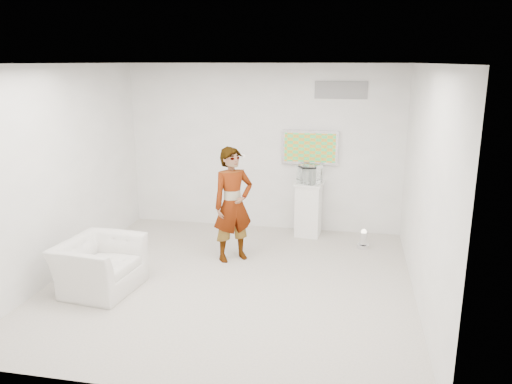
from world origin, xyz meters
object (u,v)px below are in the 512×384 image
pedestal (308,209)px  armchair (99,265)px  person (233,205)px  tv (310,147)px  floor_uplight (363,239)px

pedestal → armchair: bearing=-133.0°
person → pedestal: 1.76m
tv → pedestal: 1.10m
pedestal → floor_uplight: bearing=-26.8°
tv → person: tv is taller
armchair → person: bearing=-41.4°
tv → floor_uplight: tv is taller
person → floor_uplight: bearing=-15.3°
pedestal → person: bearing=-127.5°
armchair → floor_uplight: bearing=-51.2°
person → armchair: (-1.53, -1.40, -0.55)m
tv → pedestal: tv is taller
person → armchair: person is taller
armchair → pedestal: bearing=-36.8°
person → floor_uplight: 2.32m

